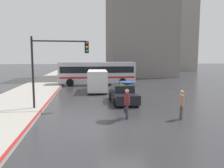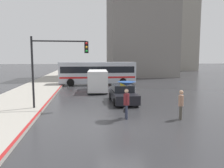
{
  "view_description": "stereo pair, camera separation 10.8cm",
  "coord_description": "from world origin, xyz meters",
  "views": [
    {
      "loc": [
        -2.11,
        -11.07,
        3.51
      ],
      "look_at": [
        0.33,
        7.15,
        1.4
      ],
      "focal_mm": 35.0,
      "sensor_mm": 36.0,
      "label": 1
    },
    {
      "loc": [
        -2.01,
        -11.08,
        3.51
      ],
      "look_at": [
        0.33,
        7.15,
        1.4
      ],
      "focal_mm": 35.0,
      "sensor_mm": 36.0,
      "label": 2
    }
  ],
  "objects": [
    {
      "name": "ambulance_van",
      "position": [
        -0.54,
        12.61,
        1.26
      ],
      "size": [
        2.32,
        5.22,
        2.27
      ],
      "rotation": [
        0.0,
        0.0,
        3.08
      ],
      "color": "white",
      "rests_on": "ground_plane"
    },
    {
      "name": "traffic_light",
      "position": [
        -3.84,
        4.2,
        3.53
      ],
      "size": [
        3.84,
        0.38,
        5.01
      ],
      "color": "black",
      "rests_on": "ground_plane"
    },
    {
      "name": "ground_plane",
      "position": [
        0.0,
        0.0,
        0.0
      ],
      "size": [
        300.0,
        300.0,
        0.0
      ],
      "primitive_type": "plane",
      "color": "#2D2D30"
    },
    {
      "name": "pedestrian_man",
      "position": [
        3.54,
        0.72,
        1.01
      ],
      "size": [
        0.35,
        0.45,
        1.72
      ],
      "rotation": [
        0.0,
        0.0,
        -1.8
      ],
      "color": "#4C473D",
      "rests_on": "ground_plane"
    },
    {
      "name": "taxi",
      "position": [
        1.1,
        6.2,
        0.65
      ],
      "size": [
        1.91,
        4.42,
        1.58
      ],
      "rotation": [
        0.0,
        0.0,
        3.14
      ],
      "color": "black",
      "rests_on": "ground_plane"
    },
    {
      "name": "city_bus",
      "position": [
        -0.19,
        18.84,
        1.72
      ],
      "size": [
        10.33,
        2.79,
        3.09
      ],
      "rotation": [
        0.0,
        0.0,
        1.58
      ],
      "color": "#B2B7C1",
      "rests_on": "ground_plane"
    },
    {
      "name": "building_tower_near",
      "position": [
        9.52,
        33.19,
        14.23
      ],
      "size": [
        12.78,
        10.73,
        28.47
      ],
      "color": "gray",
      "rests_on": "ground_plane"
    },
    {
      "name": "building_tower_far",
      "position": [
        24.66,
        55.24,
        18.65
      ],
      "size": [
        14.05,
        10.94,
        37.3
      ],
      "color": "gray",
      "rests_on": "ground_plane"
    },
    {
      "name": "pedestrian_with_umbrella",
      "position": [
        0.42,
        1.24,
        1.76
      ],
      "size": [
        1.06,
        1.06,
        2.21
      ],
      "rotation": [
        0.0,
        0.0,
        1.6
      ],
      "color": "#2D3347",
      "rests_on": "ground_plane"
    }
  ]
}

